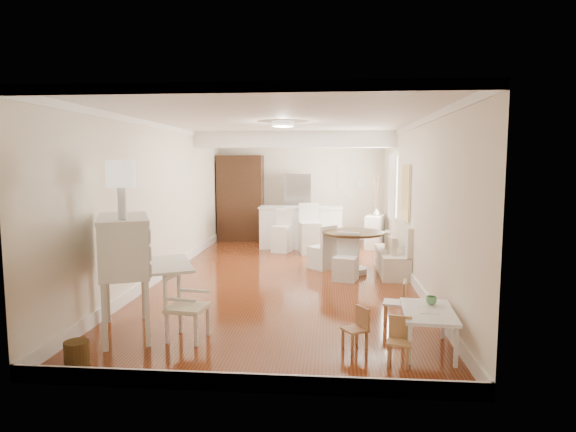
# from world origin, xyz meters

# --- Properties ---
(room) EXTENTS (9.00, 9.04, 2.82)m
(room) POSITION_xyz_m (0.04, 0.32, 1.98)
(room) COLOR brown
(room) RESTS_ON ground
(secretary_bureau) EXTENTS (1.52, 1.53, 1.47)m
(secretary_bureau) POSITION_xyz_m (-1.70, -3.10, 0.73)
(secretary_bureau) COLOR white
(secretary_bureau) RESTS_ON ground
(gustavian_armchair) EXTENTS (0.53, 0.53, 0.81)m
(gustavian_armchair) POSITION_xyz_m (-0.88, -3.23, 0.40)
(gustavian_armchair) COLOR silver
(gustavian_armchair) RESTS_ON ground
(wicker_basket) EXTENTS (0.29, 0.29, 0.26)m
(wicker_basket) POSITION_xyz_m (-1.83, -4.05, 0.13)
(wicker_basket) COLOR brown
(wicker_basket) RESTS_ON ground
(kids_table) EXTENTS (0.63, 0.97, 0.47)m
(kids_table) POSITION_xyz_m (1.90, -3.34, 0.23)
(kids_table) COLOR white
(kids_table) RESTS_ON ground
(kids_chair_a) EXTENTS (0.33, 0.33, 0.50)m
(kids_chair_a) POSITION_xyz_m (1.08, -3.40, 0.25)
(kids_chair_a) COLOR #AD784E
(kids_chair_a) RESTS_ON ground
(kids_chair_b) EXTENTS (0.34, 0.34, 0.59)m
(kids_chair_b) POSITION_xyz_m (1.65, -2.46, 0.29)
(kids_chair_b) COLOR tan
(kids_chair_b) RESTS_ON ground
(kids_chair_c) EXTENTS (0.29, 0.29, 0.50)m
(kids_chair_c) POSITION_xyz_m (1.53, -3.75, 0.25)
(kids_chair_c) COLOR tan
(kids_chair_c) RESTS_ON ground
(banquette) EXTENTS (0.52, 1.60, 0.98)m
(banquette) POSITION_xyz_m (1.99, 0.50, 0.49)
(banquette) COLOR silver
(banquette) RESTS_ON ground
(dining_table) EXTENTS (1.50, 1.50, 0.80)m
(dining_table) POSITION_xyz_m (1.25, 0.44, 0.40)
(dining_table) COLOR #442B15
(dining_table) RESTS_ON ground
(slip_chair_near) EXTENTS (0.50, 0.51, 0.85)m
(slip_chair_near) POSITION_xyz_m (1.09, -0.14, 0.42)
(slip_chair_near) COLOR silver
(slip_chair_near) RESTS_ON ground
(slip_chair_far) EXTENTS (0.60, 0.60, 0.88)m
(slip_chair_far) POSITION_xyz_m (0.65, 0.81, 0.44)
(slip_chair_far) COLOR silver
(slip_chair_far) RESTS_ON ground
(breakfast_counter) EXTENTS (2.05, 0.65, 1.03)m
(breakfast_counter) POSITION_xyz_m (0.10, 3.10, 0.52)
(breakfast_counter) COLOR white
(breakfast_counter) RESTS_ON ground
(bar_stool_left) EXTENTS (0.49, 0.49, 1.00)m
(bar_stool_left) POSITION_xyz_m (-0.33, 2.51, 0.50)
(bar_stool_left) COLOR white
(bar_stool_left) RESTS_ON ground
(bar_stool_right) EXTENTS (0.56, 0.56, 1.17)m
(bar_stool_right) POSITION_xyz_m (0.35, 2.38, 0.58)
(bar_stool_right) COLOR silver
(bar_stool_right) RESTS_ON ground
(pantry_cabinet) EXTENTS (1.20, 0.60, 2.30)m
(pantry_cabinet) POSITION_xyz_m (-1.60, 4.18, 1.15)
(pantry_cabinet) COLOR #381E11
(pantry_cabinet) RESTS_ON ground
(fridge) EXTENTS (0.75, 0.65, 1.80)m
(fridge) POSITION_xyz_m (0.30, 4.15, 0.90)
(fridge) COLOR silver
(fridge) RESTS_ON ground
(sideboard) EXTENTS (0.59, 0.92, 0.81)m
(sideboard) POSITION_xyz_m (1.93, 3.27, 0.41)
(sideboard) COLOR silver
(sideboard) RESTS_ON ground
(pencil_cup) EXTENTS (0.16, 0.16, 0.10)m
(pencil_cup) POSITION_xyz_m (1.98, -3.11, 0.51)
(pencil_cup) COLOR #62A96C
(pencil_cup) RESTS_ON kids_table
(branch_vase) EXTENTS (0.17, 0.17, 0.17)m
(branch_vase) POSITION_xyz_m (1.96, 3.26, 0.89)
(branch_vase) COLOR white
(branch_vase) RESTS_ON sideboard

